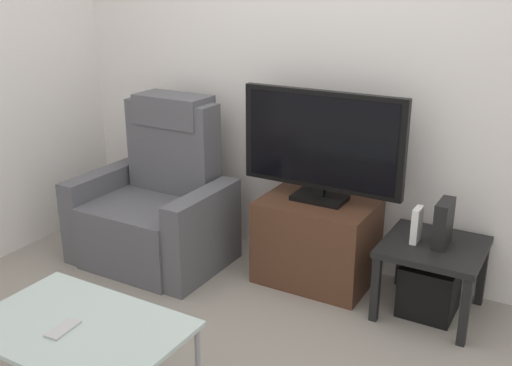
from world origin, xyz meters
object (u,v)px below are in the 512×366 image
side_table (433,255)px  game_console (443,223)px  television (321,144)px  cell_phone (63,329)px  tv_stand (317,241)px  subwoofer_box (429,288)px  book_upright (417,225)px  recliner_armchair (157,205)px  coffee_table (78,331)px

side_table → game_console: game_console is taller
television → cell_phone: size_ratio=6.76×
television → game_console: (0.75, -0.04, -0.33)m
game_console → cell_phone: 2.01m
tv_stand → subwoofer_box: 0.73m
subwoofer_box → book_upright: (-0.10, -0.02, 0.38)m
television → game_console: bearing=-3.2°
subwoofer_box → cell_phone: cell_phone is taller
recliner_armchair → side_table: 1.80m
coffee_table → cell_phone: cell_phone is taller
side_table → game_console: (0.03, 0.01, 0.19)m
coffee_table → side_table: bearing=55.2°
tv_stand → coffee_table: size_ratio=0.76×
side_table → subwoofer_box: bearing=-146.3°
cell_phone → coffee_table: bearing=56.2°
book_upright → coffee_table: (-0.99, -1.56, -0.12)m
recliner_armchair → coffee_table: bearing=-74.0°
game_console → book_upright: bearing=-167.5°
game_console → coffee_table: size_ratio=0.28×
book_upright → coffee_table: book_upright is taller
recliner_armchair → subwoofer_box: bearing=-4.4°
television → game_console: size_ratio=3.95×
cell_phone → recliner_armchair: bearing=109.7°
cell_phone → game_console: bearing=49.7°
side_table → subwoofer_box: side_table is taller
television → book_upright: 0.72m
book_upright → subwoofer_box: bearing=11.3°
side_table → book_upright: book_upright is taller
side_table → coffee_table: coffee_table is taller
tv_stand → game_console: game_console is taller
tv_stand → game_console: 0.81m
side_table → cell_phone: (-1.12, -1.63, 0.08)m
side_table → recliner_armchair: bearing=-173.8°
coffee_table → cell_phone: bearing=-118.8°
coffee_table → cell_phone: 0.07m
recliner_armchair → cell_phone: 1.58m
television → game_console: television is taller
side_table → cell_phone: size_ratio=3.60×
coffee_table → recliner_armchair: bearing=116.5°
game_console → recliner_armchair: bearing=-173.7°
subwoofer_box → cell_phone: bearing=-124.6°
subwoofer_box → tv_stand: bearing=177.3°
recliner_armchair → coffee_table: 1.55m
subwoofer_box → book_upright: size_ratio=1.49×
book_upright → side_table: bearing=11.3°
recliner_armchair → cell_phone: bearing=-75.8°
book_upright → television: bearing=173.3°
book_upright → game_console: bearing=12.5°
tv_stand → cell_phone: bearing=-103.7°
television → coffee_table: size_ratio=1.13×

